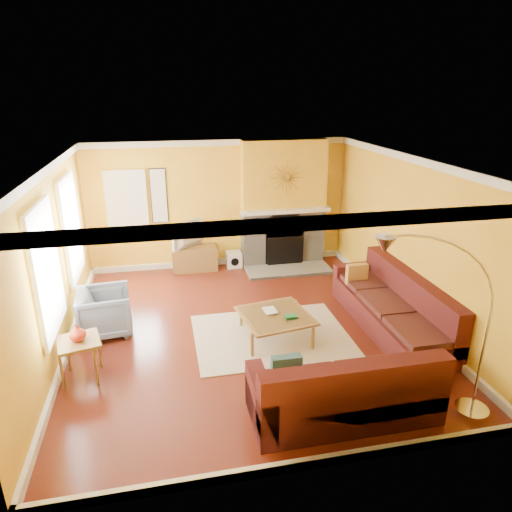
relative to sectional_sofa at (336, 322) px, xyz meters
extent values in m
cube|color=maroon|center=(-1.20, 0.85, -0.46)|extent=(5.50, 6.00, 0.02)
cube|color=white|center=(-1.20, 0.85, 2.26)|extent=(5.50, 6.00, 0.02)
cube|color=yellow|center=(-1.20, 3.86, 0.90)|extent=(5.50, 0.02, 2.70)
cube|color=yellow|center=(-1.20, -2.16, 0.90)|extent=(5.50, 0.02, 2.70)
cube|color=yellow|center=(-3.96, 0.85, 0.90)|extent=(0.02, 6.00, 2.70)
cube|color=yellow|center=(1.56, 0.85, 0.90)|extent=(0.02, 6.00, 2.70)
cube|color=white|center=(-3.92, 2.15, 1.05)|extent=(0.06, 1.22, 1.72)
cube|color=white|center=(-3.92, 0.25, 1.05)|extent=(0.06, 1.22, 1.72)
cube|color=white|center=(-3.10, 3.81, 1.10)|extent=(0.82, 0.06, 1.22)
cube|color=white|center=(-2.45, 3.82, 1.15)|extent=(0.34, 0.04, 1.14)
cube|color=white|center=(0.15, 3.41, 0.80)|extent=(1.92, 0.22, 0.08)
cube|color=gray|center=(0.15, 3.10, -0.42)|extent=(1.80, 0.70, 0.06)
cube|color=beige|center=(-0.85, 0.55, -0.44)|extent=(2.40, 1.80, 0.02)
cube|color=olive|center=(-1.80, 3.60, -0.19)|extent=(0.94, 0.42, 0.52)
imported|color=black|center=(-1.80, 3.60, 0.35)|extent=(0.83, 0.75, 0.57)
cube|color=white|center=(-0.95, 3.63, -0.29)|extent=(0.33, 0.33, 0.33)
imported|color=slate|center=(-3.40, 1.20, -0.08)|extent=(0.88, 0.86, 0.74)
imported|color=red|center=(-3.60, 0.00, 0.24)|extent=(0.27, 0.27, 0.23)
imported|color=white|center=(-0.95, 0.60, -0.03)|extent=(0.21, 0.27, 0.03)
camera|label=1|loc=(-2.39, -5.59, 3.25)|focal=32.00mm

